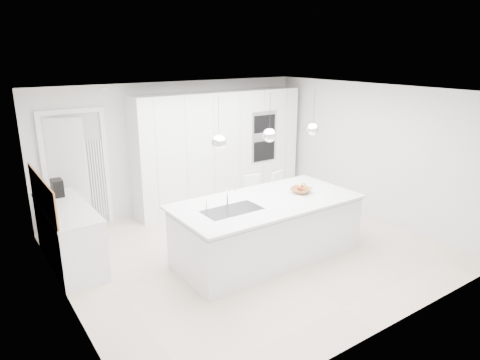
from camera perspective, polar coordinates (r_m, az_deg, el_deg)
floor at (r=6.92m, az=1.43°, el=-9.35°), size 5.50×5.50×0.00m
wall_back at (r=8.55m, az=-8.40°, el=4.49°), size 5.50×0.00×5.50m
wall_left at (r=5.41m, az=-22.86°, el=-4.02°), size 0.00×5.00×5.00m
ceiling at (r=6.23m, az=1.60°, el=11.74°), size 5.50×5.50×0.00m
tall_cabinets at (r=8.69m, az=-2.76°, el=4.18°), size 3.60×0.60×2.30m
oven_stack at (r=8.91m, az=3.24°, el=5.79°), size 0.62×0.04×1.05m
doorway_frame at (r=7.94m, az=-20.92°, el=0.91°), size 1.11×0.08×2.13m
hallway_door at (r=7.85m, az=-22.57°, el=0.40°), size 0.76×0.38×2.00m
radiator at (r=8.05m, az=-18.58°, el=0.07°), size 0.32×0.04×1.40m
left_base_cabinets at (r=6.86m, az=-21.81°, el=-6.94°), size 0.60×1.80×0.86m
left_worktop at (r=6.70m, az=-22.23°, el=-3.41°), size 0.62×1.82×0.04m
oak_backsplash at (r=6.57m, az=-24.92°, el=-1.63°), size 0.02×1.80×0.50m
island_base at (r=6.58m, az=3.71°, el=-6.71°), size 2.80×1.20×0.86m
island_worktop at (r=6.45m, az=3.51°, el=-2.89°), size 2.84×1.40×0.04m
island_sink at (r=6.07m, az=-1.07°, el=-4.74°), size 0.84×0.44×0.18m
island_tap at (r=6.18m, az=-1.72°, el=-2.09°), size 0.02×0.02×0.30m
pendant_left at (r=5.66m, az=-2.83°, el=5.06°), size 0.20×0.20×0.20m
pendant_mid at (r=6.14m, az=3.97°, el=5.97°), size 0.20×0.20×0.20m
pendant_right at (r=6.69m, az=9.72°, el=6.68°), size 0.20×0.20×0.20m
fruit_bowl at (r=6.83m, az=8.15°, el=-1.37°), size 0.43×0.43×0.08m
espresso_machine at (r=7.16m, az=-23.18°, el=-0.97°), size 0.17×0.25×0.26m
bar_stool_left at (r=7.50m, az=2.10°, el=-3.17°), size 0.36×0.48×0.98m
bar_stool_right at (r=7.75m, az=5.52°, el=-2.60°), size 0.43×0.51×0.97m
apple_a at (r=6.81m, az=7.99°, el=-1.13°), size 0.08×0.08×0.08m
apple_b at (r=6.86m, az=8.17°, el=-0.98°), size 0.09×0.09×0.09m
banana_bunch at (r=6.83m, az=8.32°, el=-0.77°), size 0.21×0.16×0.19m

